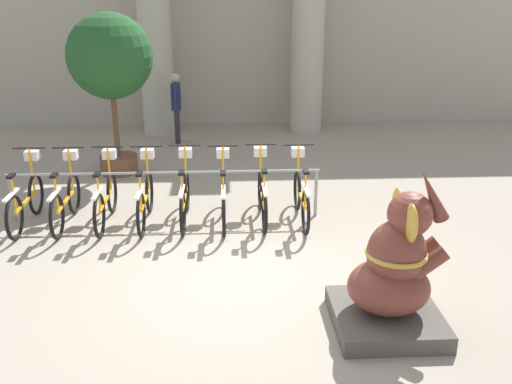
{
  "coord_description": "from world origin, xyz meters",
  "views": [
    {
      "loc": [
        -0.2,
        -6.27,
        3.37
      ],
      "look_at": [
        0.17,
        0.32,
        1.0
      ],
      "focal_mm": 40.0,
      "sensor_mm": 36.0,
      "label": 1
    }
  ],
  "objects_px": {
    "bicycle_4": "(185,196)",
    "bicycle_0": "(26,199)",
    "bicycle_2": "(106,198)",
    "bicycle_1": "(66,199)",
    "elephant_statue": "(393,276)",
    "bicycle_5": "(224,196)",
    "person_pedestrian": "(176,102)",
    "bicycle_6": "(262,194)",
    "potted_tree": "(110,61)",
    "bicycle_7": "(301,195)",
    "bicycle_3": "(145,197)"
  },
  "relations": [
    {
      "from": "bicycle_2",
      "to": "bicycle_4",
      "type": "xyz_separation_m",
      "value": [
        1.17,
        0.02,
        0.0
      ]
    },
    {
      "from": "bicycle_4",
      "to": "person_pedestrian",
      "type": "height_order",
      "value": "person_pedestrian"
    },
    {
      "from": "bicycle_4",
      "to": "person_pedestrian",
      "type": "bearing_deg",
      "value": 95.62
    },
    {
      "from": "bicycle_1",
      "to": "bicycle_7",
      "type": "xyz_separation_m",
      "value": [
        3.52,
        -0.03,
        0.0
      ]
    },
    {
      "from": "bicycle_5",
      "to": "bicycle_0",
      "type": "bearing_deg",
      "value": 179.33
    },
    {
      "from": "person_pedestrian",
      "to": "potted_tree",
      "type": "relative_size",
      "value": 0.53
    },
    {
      "from": "bicycle_5",
      "to": "bicycle_6",
      "type": "distance_m",
      "value": 0.59
    },
    {
      "from": "bicycle_0",
      "to": "bicycle_5",
      "type": "xyz_separation_m",
      "value": [
        2.94,
        -0.03,
        0.0
      ]
    },
    {
      "from": "bicycle_6",
      "to": "bicycle_4",
      "type": "bearing_deg",
      "value": -179.82
    },
    {
      "from": "bicycle_1",
      "to": "bicycle_5",
      "type": "bearing_deg",
      "value": -0.74
    },
    {
      "from": "bicycle_1",
      "to": "bicycle_6",
      "type": "distance_m",
      "value": 2.94
    },
    {
      "from": "bicycle_5",
      "to": "bicycle_6",
      "type": "xyz_separation_m",
      "value": [
        0.59,
        0.06,
        0.0
      ]
    },
    {
      "from": "bicycle_1",
      "to": "bicycle_2",
      "type": "distance_m",
      "value": 0.59
    },
    {
      "from": "person_pedestrian",
      "to": "potted_tree",
      "type": "distance_m",
      "value": 2.68
    },
    {
      "from": "bicycle_3",
      "to": "bicycle_6",
      "type": "xyz_separation_m",
      "value": [
        1.76,
        0.03,
        0.0
      ]
    },
    {
      "from": "person_pedestrian",
      "to": "bicycle_7",
      "type": "bearing_deg",
      "value": -64.93
    },
    {
      "from": "bicycle_5",
      "to": "person_pedestrian",
      "type": "bearing_deg",
      "value": 102.44
    },
    {
      "from": "bicycle_2",
      "to": "bicycle_6",
      "type": "distance_m",
      "value": 2.35
    },
    {
      "from": "person_pedestrian",
      "to": "bicycle_2",
      "type": "bearing_deg",
      "value": -98.58
    },
    {
      "from": "bicycle_1",
      "to": "person_pedestrian",
      "type": "bearing_deg",
      "value": 74.64
    },
    {
      "from": "bicycle_7",
      "to": "elephant_statue",
      "type": "bearing_deg",
      "value": -79.28
    },
    {
      "from": "bicycle_0",
      "to": "elephant_statue",
      "type": "height_order",
      "value": "elephant_statue"
    },
    {
      "from": "bicycle_1",
      "to": "elephant_statue",
      "type": "bearing_deg",
      "value": -36.21
    },
    {
      "from": "bicycle_2",
      "to": "bicycle_0",
      "type": "bearing_deg",
      "value": -179.65
    },
    {
      "from": "bicycle_5",
      "to": "person_pedestrian",
      "type": "height_order",
      "value": "person_pedestrian"
    },
    {
      "from": "bicycle_0",
      "to": "bicycle_7",
      "type": "xyz_separation_m",
      "value": [
        4.11,
        -0.03,
        0.0
      ]
    },
    {
      "from": "bicycle_0",
      "to": "potted_tree",
      "type": "relative_size",
      "value": 0.55
    },
    {
      "from": "bicycle_4",
      "to": "bicycle_2",
      "type": "bearing_deg",
      "value": -179.26
    },
    {
      "from": "bicycle_1",
      "to": "bicycle_2",
      "type": "xyz_separation_m",
      "value": [
        0.59,
        0.01,
        0.0
      ]
    },
    {
      "from": "bicycle_2",
      "to": "bicycle_5",
      "type": "height_order",
      "value": "same"
    },
    {
      "from": "bicycle_1",
      "to": "potted_tree",
      "type": "height_order",
      "value": "potted_tree"
    },
    {
      "from": "bicycle_3",
      "to": "bicycle_5",
      "type": "bearing_deg",
      "value": -1.43
    },
    {
      "from": "bicycle_4",
      "to": "elephant_statue",
      "type": "height_order",
      "value": "elephant_statue"
    },
    {
      "from": "bicycle_6",
      "to": "bicycle_7",
      "type": "height_order",
      "value": "same"
    },
    {
      "from": "bicycle_2",
      "to": "bicycle_5",
      "type": "xyz_separation_m",
      "value": [
        1.76,
        -0.04,
        0.0
      ]
    },
    {
      "from": "bicycle_7",
      "to": "elephant_statue",
      "type": "xyz_separation_m",
      "value": [
        0.56,
        -2.96,
        0.18
      ]
    },
    {
      "from": "bicycle_1",
      "to": "bicycle_6",
      "type": "bearing_deg",
      "value": 0.59
    },
    {
      "from": "bicycle_7",
      "to": "potted_tree",
      "type": "xyz_separation_m",
      "value": [
        -3.19,
        2.55,
        1.71
      ]
    },
    {
      "from": "bicycle_2",
      "to": "potted_tree",
      "type": "bearing_deg",
      "value": 95.71
    },
    {
      "from": "elephant_statue",
      "to": "potted_tree",
      "type": "relative_size",
      "value": 0.59
    },
    {
      "from": "person_pedestrian",
      "to": "potted_tree",
      "type": "bearing_deg",
      "value": -113.58
    },
    {
      "from": "bicycle_4",
      "to": "elephant_statue",
      "type": "bearing_deg",
      "value": -52.41
    },
    {
      "from": "bicycle_3",
      "to": "person_pedestrian",
      "type": "distance_m",
      "value": 4.76
    },
    {
      "from": "bicycle_1",
      "to": "bicycle_6",
      "type": "height_order",
      "value": "same"
    },
    {
      "from": "bicycle_0",
      "to": "person_pedestrian",
      "type": "distance_m",
      "value": 5.12
    },
    {
      "from": "bicycle_4",
      "to": "bicycle_0",
      "type": "bearing_deg",
      "value": -179.46
    },
    {
      "from": "bicycle_1",
      "to": "elephant_statue",
      "type": "xyz_separation_m",
      "value": [
        4.09,
        -2.99,
        0.18
      ]
    },
    {
      "from": "bicycle_6",
      "to": "bicycle_5",
      "type": "bearing_deg",
      "value": -174.11
    },
    {
      "from": "bicycle_5",
      "to": "person_pedestrian",
      "type": "distance_m",
      "value": 4.9
    },
    {
      "from": "elephant_statue",
      "to": "person_pedestrian",
      "type": "bearing_deg",
      "value": 109.84
    }
  ]
}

